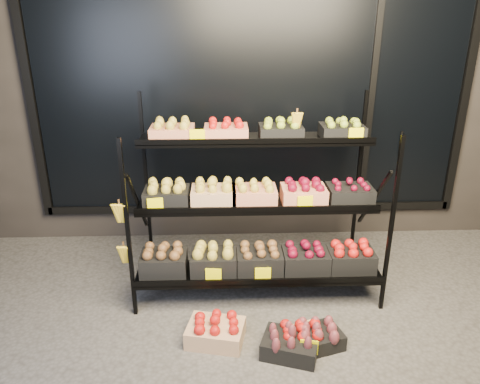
{
  "coord_description": "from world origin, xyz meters",
  "views": [
    {
      "loc": [
        -0.28,
        -3.07,
        2.38
      ],
      "look_at": [
        -0.15,
        0.55,
        0.92
      ],
      "focal_mm": 35.0,
      "sensor_mm": 36.0,
      "label": 1
    }
  ],
  "objects_px": {
    "display_rack": "(256,204)",
    "floor_crate_midright": "(301,337)",
    "floor_crate_midleft": "(290,343)",
    "floor_crate_left": "(216,330)"
  },
  "relations": [
    {
      "from": "display_rack",
      "to": "floor_crate_midright",
      "type": "bearing_deg",
      "value": -71.8
    },
    {
      "from": "floor_crate_midright",
      "to": "display_rack",
      "type": "bearing_deg",
      "value": 88.49
    },
    {
      "from": "floor_crate_midleft",
      "to": "floor_crate_midright",
      "type": "relative_size",
      "value": 1.17
    },
    {
      "from": "display_rack",
      "to": "floor_crate_left",
      "type": "relative_size",
      "value": 4.63
    },
    {
      "from": "floor_crate_left",
      "to": "floor_crate_midleft",
      "type": "height_order",
      "value": "floor_crate_left"
    },
    {
      "from": "display_rack",
      "to": "floor_crate_midleft",
      "type": "xyz_separation_m",
      "value": [
        0.19,
        -0.94,
        -0.69
      ]
    },
    {
      "from": "floor_crate_left",
      "to": "floor_crate_midleft",
      "type": "xyz_separation_m",
      "value": [
        0.54,
        -0.16,
        -0.0
      ]
    },
    {
      "from": "floor_crate_left",
      "to": "floor_crate_midright",
      "type": "relative_size",
      "value": 1.18
    },
    {
      "from": "display_rack",
      "to": "floor_crate_midleft",
      "type": "distance_m",
      "value": 1.19
    },
    {
      "from": "display_rack",
      "to": "floor_crate_midright",
      "type": "height_order",
      "value": "display_rack"
    }
  ]
}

